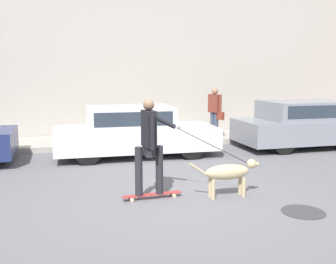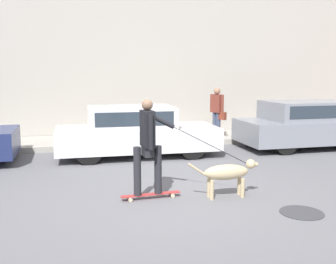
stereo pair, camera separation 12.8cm
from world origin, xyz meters
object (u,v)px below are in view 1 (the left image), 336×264
(parked_car_1, at_px, (134,132))
(dog, at_px, (229,173))
(skateboarder, at_px, (150,143))
(pedestrian_with_bag, at_px, (215,110))
(parked_car_2, at_px, (310,124))

(parked_car_1, height_order, dog, parked_car_1)
(skateboarder, relative_size, pedestrian_with_bag, 1.47)
(dog, xyz_separation_m, pedestrian_with_bag, (1.84, 5.45, 0.59))
(dog, height_order, skateboarder, skateboarder)
(parked_car_2, bearing_deg, parked_car_1, 179.66)
(parked_car_2, height_order, pedestrian_with_bag, pedestrian_with_bag)
(dog, xyz_separation_m, skateboarder, (-1.37, 0.23, 0.55))
(skateboarder, height_order, pedestrian_with_bag, skateboarder)
(parked_car_1, relative_size, dog, 3.27)
(parked_car_1, relative_size, parked_car_2, 0.94)
(parked_car_1, bearing_deg, parked_car_2, 0.78)
(parked_car_2, height_order, dog, parked_car_2)
(parked_car_1, bearing_deg, skateboarder, -94.67)
(parked_car_2, relative_size, dog, 3.46)
(dog, bearing_deg, pedestrian_with_bag, 71.70)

